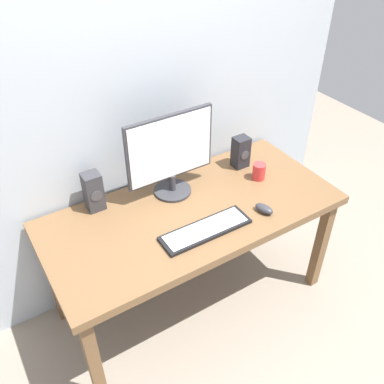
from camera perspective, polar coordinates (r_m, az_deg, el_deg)
The scene contains 9 objects.
ground_plane at distance 2.81m, azimuth 0.06°, elevation -14.03°, with size 6.00×6.00×0.00m, color gray.
wall_back at distance 2.21m, azimuth -5.91°, elevation 18.98°, with size 2.54×0.04×3.00m, color #B2BCC6.
desk at distance 2.32m, azimuth 0.08°, elevation -3.82°, with size 1.61×0.74×0.74m.
monitor at distance 2.26m, azimuth -2.92°, elevation 5.27°, with size 0.51×0.21×0.48m.
keyboard_primary at distance 2.14m, azimuth 1.85°, elevation -5.10°, with size 0.48×0.15×0.02m.
mouse at distance 2.27m, azimuth 9.72°, elevation -2.25°, with size 0.05×0.11×0.04m, color #333338.
speaker_right at distance 2.57m, azimuth 6.60°, elevation 5.39°, with size 0.09×0.09×0.20m.
speaker_left at distance 2.28m, azimuth -13.19°, elevation 0.07°, with size 0.09×0.09×0.22m.
coffee_mug at distance 2.50m, azimuth 9.04°, elevation 2.78°, with size 0.08×0.08×0.10m, color red.
Camera 1 is at (-0.93, -1.47, 2.20)m, focal length 39.47 mm.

